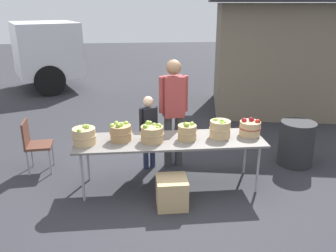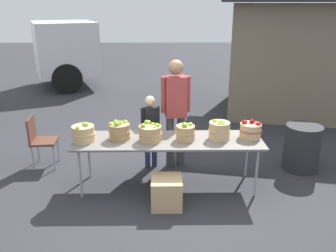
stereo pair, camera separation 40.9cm
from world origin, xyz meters
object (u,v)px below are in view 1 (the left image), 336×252
(apple_basket_red_0, at_px, (250,128))
(apple_basket_green_1, at_px, (121,132))
(market_table, at_px, (170,142))
(apple_basket_green_3, at_px, (187,132))
(vendor_adult, at_px, (174,105))
(produce_crate, at_px, (172,192))
(apple_basket_green_4, at_px, (220,129))
(apple_basket_green_2, at_px, (152,133))
(trash_barrel, at_px, (296,143))
(folding_chair, at_px, (34,142))
(child_customer, at_px, (149,127))
(apple_basket_green_0, at_px, (84,136))

(apple_basket_red_0, bearing_deg, apple_basket_green_1, -179.24)
(market_table, bearing_deg, apple_basket_green_3, -4.44)
(vendor_adult, xyz_separation_m, produce_crate, (-0.16, -1.25, -0.85))
(market_table, height_order, vendor_adult, vendor_adult)
(apple_basket_green_4, distance_m, produce_crate, 1.17)
(market_table, height_order, produce_crate, market_table)
(market_table, bearing_deg, apple_basket_red_0, 3.12)
(apple_basket_green_2, bearing_deg, apple_basket_green_4, 3.66)
(apple_basket_green_2, height_order, apple_basket_red_0, apple_basket_green_2)
(apple_basket_green_3, relative_size, produce_crate, 0.70)
(produce_crate, bearing_deg, trash_barrel, 26.29)
(folding_chair, distance_m, trash_barrel, 4.31)
(produce_crate, bearing_deg, apple_basket_green_4, 36.43)
(apple_basket_green_4, height_order, vendor_adult, vendor_adult)
(apple_basket_green_3, distance_m, child_customer, 0.86)
(apple_basket_red_0, distance_m, vendor_adult, 1.26)
(apple_basket_green_3, height_order, apple_basket_green_4, apple_basket_green_4)
(market_table, bearing_deg, vendor_adult, 79.77)
(market_table, distance_m, vendor_adult, 0.80)
(market_table, xyz_separation_m, apple_basket_green_1, (-0.70, 0.04, 0.16))
(apple_basket_green_4, bearing_deg, folding_chair, 166.23)
(apple_basket_green_0, relative_size, apple_basket_green_1, 1.06)
(apple_basket_green_2, bearing_deg, produce_crate, -65.51)
(produce_crate, bearing_deg, folding_chair, 148.86)
(apple_basket_green_0, xyz_separation_m, apple_basket_green_1, (0.50, 0.08, 0.00))
(trash_barrel, bearing_deg, apple_basket_green_3, -163.57)
(apple_basket_green_0, xyz_separation_m, apple_basket_green_2, (0.94, -0.00, 0.00))
(apple_basket_green_4, xyz_separation_m, folding_chair, (-2.85, 0.70, -0.38))
(apple_basket_green_0, bearing_deg, produce_crate, -23.14)
(apple_basket_red_0, bearing_deg, produce_crate, -153.61)
(apple_basket_green_1, relative_size, vendor_adult, 0.18)
(apple_basket_green_1, height_order, apple_basket_red_0, apple_basket_green_1)
(apple_basket_red_0, height_order, child_customer, child_customer)
(apple_basket_green_4, distance_m, trash_barrel, 1.63)
(child_customer, height_order, trash_barrel, child_customer)
(produce_crate, bearing_deg, apple_basket_green_1, 139.11)
(apple_basket_red_0, bearing_deg, folding_chair, 168.84)
(market_table, relative_size, trash_barrel, 3.60)
(child_customer, relative_size, trash_barrel, 1.63)
(market_table, height_order, trash_barrel, same)
(apple_basket_green_1, distance_m, vendor_adult, 1.08)
(apple_basket_green_4, xyz_separation_m, apple_basket_red_0, (0.46, 0.04, -0.02))
(apple_basket_green_1, distance_m, apple_basket_green_4, 1.43)
(apple_basket_green_3, xyz_separation_m, folding_chair, (-2.36, 0.74, -0.36))
(market_table, height_order, apple_basket_green_2, apple_basket_green_2)
(apple_basket_green_2, height_order, produce_crate, apple_basket_green_2)
(vendor_adult, distance_m, folding_chair, 2.31)
(folding_chair, bearing_deg, apple_basket_green_4, -108.55)
(apple_basket_green_1, relative_size, produce_crate, 0.78)
(apple_basket_green_3, distance_m, apple_basket_red_0, 0.95)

